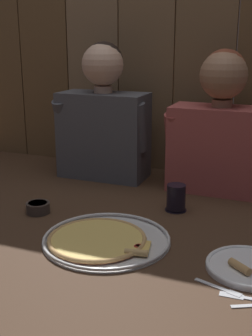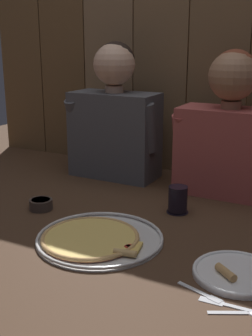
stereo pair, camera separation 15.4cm
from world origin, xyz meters
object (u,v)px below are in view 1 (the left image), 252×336
pizza_tray (103,239)px  diner_right (220,128)px  diner_left (103,117)px  drinking_glass (176,198)px  dipping_bowl (38,207)px  dinner_plate (249,267)px

pizza_tray → diner_right: (0.24, 0.63, 0.26)m
diner_left → diner_right: 0.52m
diner_right → drinking_glass: bearing=-109.1°
drinking_glass → dipping_bowl: size_ratio=1.14×
pizza_tray → drinking_glass: drinking_glass is taller
pizza_tray → dipping_bowl: 0.35m
pizza_tray → dinner_plate: (0.45, -0.01, -0.00)m
pizza_tray → drinking_glass: (0.14, 0.34, 0.04)m
dipping_bowl → diner_left: diner_left is taller
drinking_glass → dinner_plate: bearing=-48.8°
dipping_bowl → diner_left: size_ratio=0.14×
dipping_bowl → dinner_plate: bearing=-10.2°
dinner_plate → drinking_glass: size_ratio=2.38×
drinking_glass → pizza_tray: bearing=-112.4°
dinner_plate → diner_right: (-0.21, 0.64, 0.26)m
drinking_glass → dipping_bowl: bearing=-155.6°
dipping_bowl → diner_left: bearing=85.3°
pizza_tray → drinking_glass: size_ratio=4.04×
dinner_plate → pizza_tray: bearing=179.2°
diner_left → diner_right: (0.52, 0.00, -0.01)m
pizza_tray → drinking_glass: 0.37m
dinner_plate → diner_left: 1.01m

